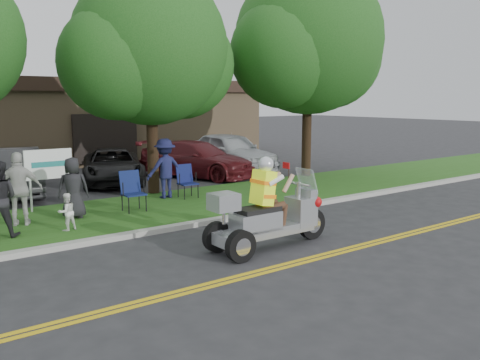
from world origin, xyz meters
TOP-DOWN VIEW (x-y plane):
  - ground at (0.00, 0.00)m, footprint 120.00×120.00m
  - centerline_near at (0.00, -0.58)m, footprint 60.00×0.10m
  - centerline_far at (0.00, -0.42)m, footprint 60.00×0.10m
  - curb at (0.00, 3.05)m, footprint 60.00×0.25m
  - grass_verge at (0.00, 5.20)m, footprint 60.00×4.00m
  - commercial_building at (2.00, 18.98)m, footprint 18.00×8.20m
  - tree_mid at (0.55, 7.23)m, footprint 5.88×4.80m
  - tree_right at (7.06, 7.03)m, footprint 6.86×5.60m
  - business_sign at (-2.90, 6.60)m, footprint 1.25×0.06m
  - trike_scooter at (-0.25, 0.57)m, footprint 2.96×0.98m
  - lawn_chair_a at (0.96, 5.93)m, footprint 0.55×0.57m
  - lawn_chair_b at (-1.16, 5.19)m, footprint 0.58×0.60m
  - spectator_adult_right at (-3.97, 5.25)m, footprint 1.11×0.78m
  - spectator_chair_a at (0.40, 6.22)m, footprint 1.18×0.70m
  - spectator_chair_b at (-2.71, 5.24)m, footprint 0.88×0.72m
  - child_right at (-3.25, 4.11)m, footprint 0.49×0.42m
  - parked_car_left at (-3.03, 10.01)m, footprint 2.43×4.73m
  - parked_car_mid at (0.42, 10.32)m, footprint 3.52×4.97m
  - parked_car_right at (3.69, 9.74)m, footprint 3.79×5.26m
  - parked_car_far_right at (5.67, 10.30)m, footprint 2.06×4.93m

SIDE VIEW (x-z plane):
  - ground at x=0.00m, z-range 0.00..0.00m
  - centerline_near at x=0.00m, z-range 0.00..0.01m
  - centerline_far at x=0.00m, z-range 0.00..0.01m
  - grass_verge at x=0.00m, z-range 0.01..0.11m
  - curb at x=0.00m, z-range 0.00..0.12m
  - child_right at x=-3.25m, z-range 0.10..0.97m
  - parked_car_mid at x=0.42m, z-range 0.00..1.26m
  - lawn_chair_a at x=0.96m, z-range 0.17..1.17m
  - trike_scooter at x=-0.25m, z-range -0.29..1.65m
  - parked_car_right at x=3.69m, z-range 0.00..1.42m
  - lawn_chair_b at x=-1.16m, z-range 0.17..1.24m
  - parked_car_left at x=-3.03m, z-range 0.00..1.48m
  - parked_car_far_right at x=5.67m, z-range 0.00..1.67m
  - spectator_chair_b at x=-2.71m, z-range 0.10..1.65m
  - spectator_adult_right at x=-3.97m, z-range 0.10..1.86m
  - spectator_chair_a at x=0.40m, z-range 0.10..1.91m
  - business_sign at x=-2.90m, z-range 0.38..2.13m
  - commercial_building at x=2.00m, z-range 0.01..4.01m
  - tree_mid at x=0.55m, z-range 0.91..7.96m
  - tree_right at x=7.06m, z-range 0.99..9.06m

